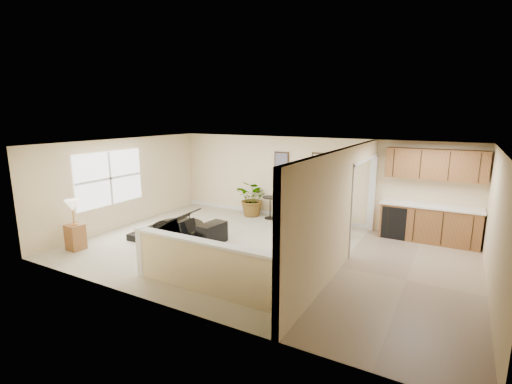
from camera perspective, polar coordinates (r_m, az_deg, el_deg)
The scene contains 20 objects.
floor at distance 8.80m, azimuth 1.07°, elevation -9.18°, with size 9.00×9.00×0.00m, color #BFB794.
back_wall at distance 11.11m, azimuth 8.41°, elevation 1.86°, with size 9.00×0.04×2.50m, color beige.
front_wall at distance 6.05m, azimuth -12.51°, elevation -6.86°, with size 9.00×0.04×2.50m, color beige.
left_wall at distance 11.23m, azimuth -19.61°, elevation 1.39°, with size 0.04×6.00×2.50m, color beige.
right_wall at distance 7.52m, azimuth 33.09°, elevation -4.84°, with size 0.04×6.00×2.50m, color beige.
ceiling at distance 8.23m, azimuth 1.14°, elevation 7.27°, with size 9.00×6.00×0.04m, color white.
kitchen_vinyl at distance 7.93m, azimuth 22.08°, elevation -12.50°, with size 2.70×6.00×0.01m, color #9D876A.
interior_partition at distance 8.01m, azimuth 13.41°, elevation -2.48°, with size 0.18×5.99×2.50m.
pony_half_wall at distance 6.76m, azimuth -7.74°, elevation -11.24°, with size 3.42×0.22×1.00m.
left_window at distance 10.86m, azimuth -21.60°, elevation 1.99°, with size 0.05×2.15×1.45m, color white.
wall_art_left at distance 11.38m, azimuth 3.95°, elevation 4.74°, with size 0.48×0.04×0.58m.
wall_mirror at distance 10.90m, azimuth 9.92°, elevation 4.54°, with size 0.55×0.04×0.55m.
kitchen_cabinets at distance 10.26m, azimuth 24.68°, elevation -2.13°, with size 2.36×0.65×2.33m.
piano at distance 10.00m, azimuth -12.96°, elevation -3.02°, with size 1.97×2.05×1.54m.
piano_bench at distance 9.32m, azimuth -6.79°, elevation -6.35°, with size 0.40×0.78×0.52m, color black.
loveseat at distance 10.84m, azimuth 9.22°, elevation -3.28°, with size 1.91×1.41×0.93m.
accent_table at distance 11.36m, azimuth 2.19°, elevation -1.97°, with size 0.47×0.47×0.69m.
palm_plant at distance 11.63m, azimuth -0.41°, elevation -1.05°, with size 1.18×1.07×1.14m.
small_plant at distance 9.99m, azimuth 13.17°, elevation -5.63°, with size 0.30×0.30×0.49m.
lamp_stand at distance 9.78m, azimuth -26.12°, elevation -5.08°, with size 0.37×0.37×1.21m.
Camera 1 is at (3.86, -7.24, 3.17)m, focal length 26.00 mm.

